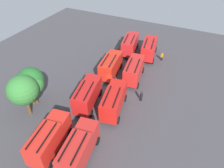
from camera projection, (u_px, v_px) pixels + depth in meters
The scene contains 19 objects.
ground_plane at pixel (112, 90), 36.34m from camera, with size 63.71×63.71×0.00m, color #423F44.
fire_truck_0 at pixel (79, 148), 24.77m from camera, with size 7.47×3.57×3.88m.
fire_truck_1 at pixel (114, 100), 31.23m from camera, with size 7.53×3.82×3.88m.
fire_truck_2 at pixel (134, 70), 37.49m from camera, with size 7.49×3.63×3.88m.
fire_truck_3 at pixel (149, 48), 43.71m from camera, with size 7.51×3.72×3.88m.
fire_truck_4 at pixel (49, 138), 25.92m from camera, with size 7.49×3.63×3.88m.
fire_truck_5 at pixel (88, 94), 32.31m from camera, with size 7.54×3.90×3.88m.
fire_truck_6 at pixel (111, 65), 38.67m from camera, with size 7.47×3.55×3.88m.
fire_truck_7 at pixel (130, 44), 45.18m from camera, with size 7.52×3.78×3.88m.
firefighter_0 at pixel (84, 88), 35.30m from camera, with size 0.45×0.48×1.80m.
firefighter_1 at pixel (56, 162), 24.68m from camera, with size 0.47×0.46×1.69m.
firefighter_2 at pixel (141, 96), 33.66m from camera, with size 0.47×0.46×1.79m.
firefighter_3 at pixel (162, 56), 43.48m from camera, with size 0.27×0.43×1.65m.
firefighter_4 at pixel (88, 123), 29.25m from camera, with size 0.37×0.48×1.80m.
tree_0 at pixel (23, 90), 29.30m from camera, with size 4.35×4.35×6.74m.
tree_1 at pixel (28, 83), 31.37m from camera, with size 3.89×3.89×6.03m.
tree_2 at pixel (32, 84), 31.61m from camera, with size 3.62×3.62×5.61m.
tree_3 at pixel (31, 80), 31.76m from camera, with size 3.96×3.96×6.13m.
traffic_cone_0 at pixel (118, 47), 47.66m from camera, with size 0.51×0.51×0.73m, color #F2600C.
Camera 1 is at (-25.16, -12.09, 23.30)m, focal length 34.07 mm.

